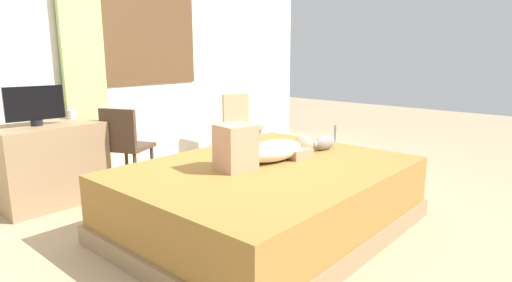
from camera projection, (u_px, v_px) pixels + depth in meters
ground_plane at (272, 227)px, 3.37m from camera, size 16.00×16.00×0.00m
back_wall_with_window at (111, 45)px, 4.55m from camera, size 6.40×0.14×2.90m
bed at (267, 198)px, 3.29m from camera, size 2.24×1.73×0.52m
person_lying at (264, 149)px, 3.29m from camera, size 0.94×0.39×0.34m
cat at (323, 143)px, 3.73m from camera, size 0.36×0.14×0.21m
desk at (50, 164)px, 3.85m from camera, size 0.90×0.56×0.74m
tv_monitor at (35, 105)px, 3.67m from camera, size 0.48×0.10×0.35m
cup at (71, 114)px, 4.08m from camera, size 0.07×0.07×0.09m
chair_by_desk at (125, 143)px, 4.07m from camera, size 0.50×0.50×0.86m
chair_spare at (240, 122)px, 5.29m from camera, size 0.46×0.46×0.86m
curtain_left at (83, 56)px, 4.22m from camera, size 0.44×0.06×2.68m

